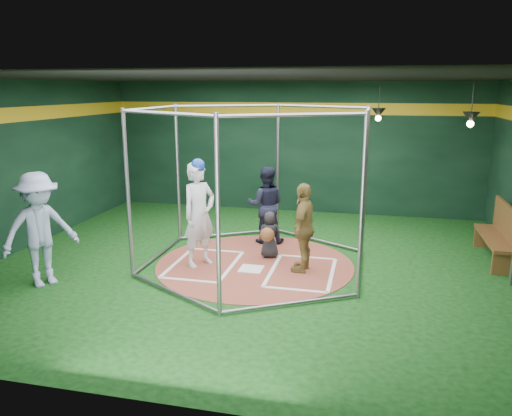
% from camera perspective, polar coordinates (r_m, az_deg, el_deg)
% --- Properties ---
extents(room_shell, '(10.10, 9.10, 3.53)m').
position_cam_1_polar(room_shell, '(9.27, -0.13, 3.80)').
color(room_shell, '#0B340C').
rests_on(room_shell, ground).
extents(clay_disc, '(3.80, 3.80, 0.01)m').
position_cam_1_polar(clay_disc, '(9.71, -0.13, -6.42)').
color(clay_disc, brown).
rests_on(clay_disc, ground).
extents(home_plate, '(0.43, 0.43, 0.01)m').
position_cam_1_polar(home_plate, '(9.43, -0.56, -6.96)').
color(home_plate, white).
rests_on(home_plate, clay_disc).
extents(batter_box_left, '(1.17, 1.77, 0.01)m').
position_cam_1_polar(batter_box_left, '(9.73, -5.96, -6.38)').
color(batter_box_left, white).
rests_on(batter_box_left, clay_disc).
extents(batter_box_right, '(1.17, 1.77, 0.01)m').
position_cam_1_polar(batter_box_right, '(9.32, 5.25, -7.30)').
color(batter_box_right, white).
rests_on(batter_box_right, clay_disc).
extents(batting_cage, '(4.05, 4.67, 3.00)m').
position_cam_1_polar(batting_cage, '(9.31, -0.14, 2.25)').
color(batting_cage, gray).
rests_on(batting_cage, ground).
extents(pendant_lamp_near, '(0.34, 0.34, 0.90)m').
position_cam_1_polar(pendant_lamp_near, '(12.50, 13.82, 10.49)').
color(pendant_lamp_near, black).
rests_on(pendant_lamp_near, room_shell).
extents(pendant_lamp_far, '(0.34, 0.34, 0.90)m').
position_cam_1_polar(pendant_lamp_far, '(11.07, 23.35, 9.44)').
color(pendant_lamp_far, black).
rests_on(pendant_lamp_far, room_shell).
extents(batter_figure, '(0.78, 0.86, 2.05)m').
position_cam_1_polar(batter_figure, '(9.45, -6.51, -0.61)').
color(batter_figure, silver).
rests_on(batter_figure, clay_disc).
extents(visitor_leopard, '(0.53, 1.01, 1.65)m').
position_cam_1_polar(visitor_leopard, '(9.18, 5.48, -2.22)').
color(visitor_leopard, tan).
rests_on(visitor_leopard, clay_disc).
extents(catcher_figure, '(0.52, 0.59, 0.94)m').
position_cam_1_polar(catcher_figure, '(9.92, 1.53, -3.05)').
color(catcher_figure, black).
rests_on(catcher_figure, clay_disc).
extents(umpire, '(0.90, 0.75, 1.68)m').
position_cam_1_polar(umpire, '(10.84, 1.14, 0.36)').
color(umpire, black).
rests_on(umpire, clay_disc).
extents(bystander_blue, '(1.32, 1.46, 1.97)m').
position_cam_1_polar(bystander_blue, '(9.22, -23.47, -2.28)').
color(bystander_blue, '#96A4C6').
rests_on(bystander_blue, ground).
extents(dugout_bench, '(0.45, 1.92, 1.12)m').
position_cam_1_polar(dugout_bench, '(10.89, 26.17, -2.51)').
color(dugout_bench, brown).
rests_on(dugout_bench, ground).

